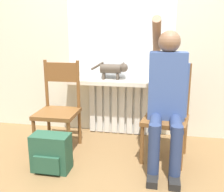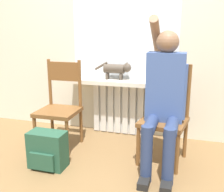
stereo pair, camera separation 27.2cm
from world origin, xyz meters
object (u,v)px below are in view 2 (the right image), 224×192
(chair_right, at_px, (165,115))
(backpack, at_px, (47,150))
(chair_left, at_px, (60,105))
(person, at_px, (164,95))
(cat, at_px, (117,69))

(chair_right, relative_size, backpack, 2.72)
(chair_left, height_order, person, person)
(chair_left, xyz_separation_m, person, (1.11, -0.11, 0.22))
(backpack, bearing_deg, cat, 67.70)
(backpack, bearing_deg, chair_right, 25.22)
(chair_right, distance_m, cat, 0.86)
(cat, height_order, backpack, cat)
(person, height_order, backpack, person)
(person, relative_size, backpack, 3.98)
(cat, distance_m, backpack, 1.22)
(chair_left, bearing_deg, chair_right, -1.09)
(chair_left, bearing_deg, cat, 43.06)
(chair_left, height_order, backpack, chair_left)
(backpack, bearing_deg, person, 19.90)
(chair_right, height_order, backpack, chair_right)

